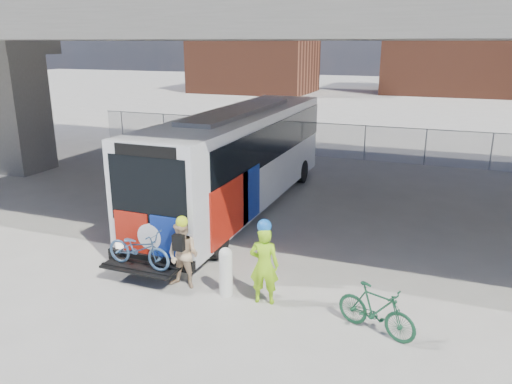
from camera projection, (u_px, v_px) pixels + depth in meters
The scene contains 9 objects.
ground at pixel (268, 238), 15.74m from camera, with size 160.00×160.00×0.00m, color #9E9991.
bus at pixel (240, 152), 18.04m from camera, with size 2.67×12.94×3.69m.
overpass at pixel (308, 24), 17.43m from camera, with size 40.00×16.00×7.95m.
chainlink_fence at pixel (346, 132), 26.05m from camera, with size 30.00×0.06×30.00m.
brick_buildings at pixel (422, 47), 56.83m from camera, with size 54.00×22.00×12.00m.
bollard at pixel (226, 270), 12.03m from camera, with size 0.32×0.32×1.24m.
cyclist_hivis at pixel (264, 263), 11.59m from camera, with size 0.76×0.57×2.09m.
cyclist_tan at pixel (183, 254), 12.36m from camera, with size 0.84×0.66×1.90m.
bike_parked at pixel (376, 310), 10.47m from camera, with size 0.51×1.81×1.09m, color #16472C.
Camera 1 is at (4.92, -13.81, 5.94)m, focal length 35.00 mm.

